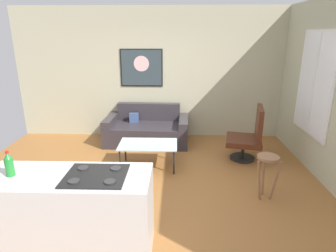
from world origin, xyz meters
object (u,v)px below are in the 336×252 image
object	(u,v)px
soda_bottle	(9,165)
wall_painting	(142,68)
armchair	(249,136)
bar_stool	(267,166)
couch	(147,130)
coffee_table	(148,146)

from	to	relation	value
soda_bottle	wall_painting	xyz separation A→B (m)	(0.87, 3.76, 0.52)
armchair	soda_bottle	bearing A→B (deg)	-140.30
armchair	wall_painting	distance (m)	2.69
armchair	bar_stool	world-z (taller)	armchair
couch	soda_bottle	distance (m)	3.53
soda_bottle	armchair	bearing A→B (deg)	39.70
couch	coffee_table	xyz separation A→B (m)	(0.14, -1.22, 0.14)
armchair	soda_bottle	xyz separation A→B (m)	(-2.96, -2.46, 0.56)
armchair	bar_stool	bearing A→B (deg)	-93.10
bar_stool	soda_bottle	size ratio (longest dim) A/B	2.46
coffee_table	soda_bottle	bearing A→B (deg)	-118.90
armchair	soda_bottle	world-z (taller)	soda_bottle
coffee_table	bar_stool	world-z (taller)	bar_stool
coffee_table	armchair	bearing A→B (deg)	11.84
coffee_table	armchair	world-z (taller)	armchair
coffee_table	soda_bottle	world-z (taller)	soda_bottle
couch	bar_stool	bearing A→B (deg)	-48.93
bar_stool	couch	bearing A→B (deg)	131.07
bar_stool	wall_painting	xyz separation A→B (m)	(-2.02, 2.62, 1.05)
couch	coffee_table	bearing A→B (deg)	-83.42
couch	soda_bottle	bearing A→B (deg)	-106.96
couch	armchair	size ratio (longest dim) A/B	1.75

